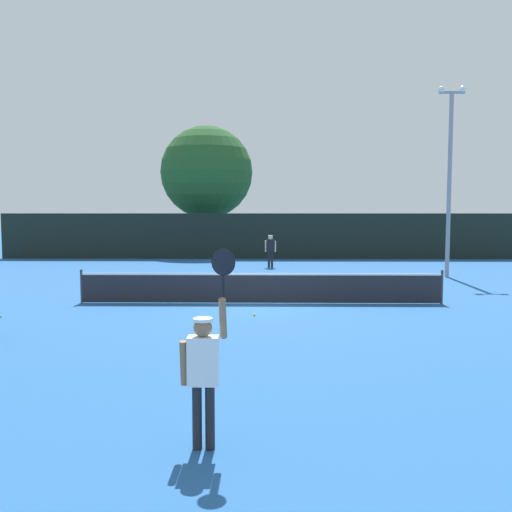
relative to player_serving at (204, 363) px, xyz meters
name	(u,v)px	position (x,y,z in m)	size (l,w,h in m)	color
ground_plane	(261,303)	(0.62, 10.89, -1.09)	(120.00, 120.00, 0.00)	#235693
tennis_net	(261,287)	(0.62, 10.89, -0.58)	(11.47, 0.08, 1.07)	#232328
perimeter_fence	(263,236)	(0.62, 26.98, 0.27)	(31.50, 0.12, 2.72)	black
player_serving	(204,363)	(0.00, 0.00, 0.00)	(0.68, 0.39, 2.49)	white
player_receiving	(270,248)	(1.03, 21.95, -0.09)	(0.57, 0.24, 1.65)	black
tennis_ball	(254,315)	(0.46, 8.77, -1.06)	(0.07, 0.07, 0.07)	#CCE033
light_pole	(450,170)	(8.76, 18.01, 3.59)	(1.18, 0.28, 8.24)	gray
large_tree	(207,172)	(-3.14, 31.05, 4.32)	(6.11, 6.11, 8.48)	brown
parked_car_near	(146,240)	(-7.70, 33.20, -0.32)	(1.92, 4.20, 1.69)	#B7B7BC
parked_car_mid	(351,239)	(7.07, 34.59, -0.32)	(2.31, 4.37, 1.69)	navy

